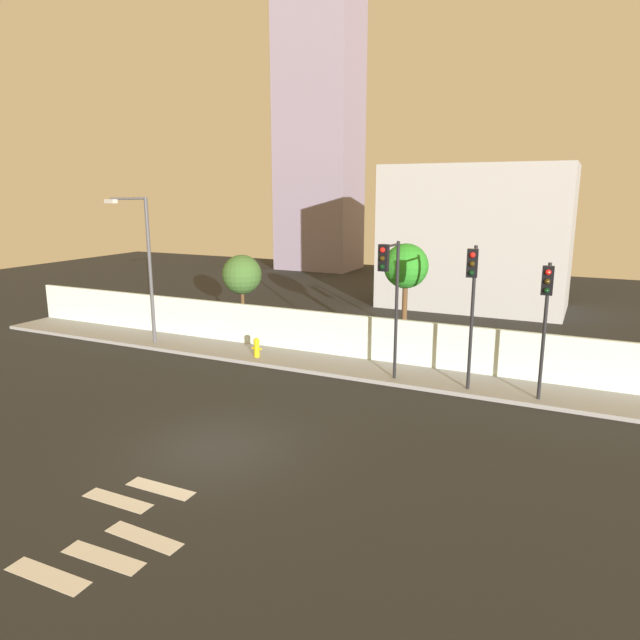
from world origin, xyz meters
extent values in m
plane|color=#252524|center=(0.00, 0.00, 0.00)|extent=(80.00, 80.00, 0.00)
cube|color=gray|center=(0.00, 8.20, 0.07)|extent=(36.00, 2.40, 0.15)
cube|color=silver|center=(0.00, 9.49, 1.05)|extent=(36.00, 0.18, 1.80)
cube|color=silver|center=(0.38, -5.80, 0.00)|extent=(1.81, 0.47, 0.01)
cube|color=silver|center=(0.89, -4.95, 0.00)|extent=(1.81, 0.48, 0.01)
cube|color=silver|center=(1.14, -4.10, 0.00)|extent=(1.81, 0.51, 0.01)
cube|color=silver|center=(-0.42, -3.25, 0.00)|extent=(1.80, 0.44, 0.01)
cube|color=silver|center=(0.11, -2.40, 0.00)|extent=(1.80, 0.45, 0.01)
cylinder|color=black|center=(7.72, 7.55, 2.44)|extent=(0.12, 0.12, 4.59)
cylinder|color=black|center=(7.74, 7.10, 4.64)|extent=(0.11, 0.90, 0.08)
cube|color=black|center=(7.75, 6.65, 4.29)|extent=(0.35, 0.21, 0.90)
sphere|color=red|center=(7.75, 6.53, 4.56)|extent=(0.18, 0.18, 0.18)
sphere|color=#33260A|center=(7.75, 6.53, 4.28)|extent=(0.18, 0.18, 0.18)
sphere|color=black|center=(7.75, 6.53, 4.00)|extent=(0.18, 0.18, 0.18)
cylinder|color=black|center=(5.38, 7.55, 2.67)|extent=(0.12, 0.12, 5.04)
cylinder|color=black|center=(5.45, 6.92, 5.09)|extent=(0.22, 1.27, 0.08)
cube|color=black|center=(5.52, 6.29, 4.74)|extent=(0.36, 0.24, 0.90)
sphere|color=red|center=(5.53, 6.17, 5.01)|extent=(0.18, 0.18, 0.18)
sphere|color=#33260A|center=(5.53, 6.17, 4.73)|extent=(0.18, 0.18, 0.18)
sphere|color=black|center=(5.53, 6.17, 4.45)|extent=(0.18, 0.18, 0.18)
cylinder|color=black|center=(2.67, 7.55, 2.69)|extent=(0.12, 0.12, 5.09)
cylinder|color=black|center=(2.64, 6.84, 5.14)|extent=(0.12, 1.42, 0.08)
cube|color=black|center=(2.62, 6.14, 4.79)|extent=(0.35, 0.21, 0.90)
sphere|color=red|center=(2.62, 6.02, 5.06)|extent=(0.18, 0.18, 0.18)
sphere|color=#33260A|center=(2.62, 6.02, 4.78)|extent=(0.18, 0.18, 0.18)
sphere|color=black|center=(2.62, 6.02, 4.50)|extent=(0.18, 0.18, 0.18)
cylinder|color=#4C4C51|center=(-8.99, 7.75, 3.43)|extent=(0.16, 0.16, 6.56)
cylinder|color=#4C4C51|center=(-9.16, 6.90, 6.66)|extent=(0.43, 1.72, 0.10)
cube|color=beige|center=(-9.32, 6.05, 6.56)|extent=(0.63, 0.35, 0.16)
cylinder|color=gold|center=(-3.45, 7.72, 0.48)|extent=(0.24, 0.24, 0.65)
sphere|color=gold|center=(-3.45, 7.72, 0.84)|extent=(0.26, 0.26, 0.26)
cylinder|color=gold|center=(-3.62, 7.72, 0.51)|extent=(0.10, 0.09, 0.09)
cylinder|color=gold|center=(-3.28, 7.72, 0.51)|extent=(0.10, 0.09, 0.09)
cylinder|color=brown|center=(-6.29, 11.07, 1.26)|extent=(0.18, 0.18, 2.52)
sphere|color=#3C652B|center=(-6.29, 11.07, 3.04)|extent=(1.91, 1.91, 1.91)
cylinder|color=brown|center=(1.89, 11.07, 1.69)|extent=(0.23, 0.23, 3.39)
sphere|color=#2A8A24|center=(1.89, 11.07, 3.91)|extent=(1.89, 1.89, 1.89)
cube|color=#ABABAB|center=(2.41, 23.49, 4.25)|extent=(10.77, 6.00, 8.49)
cube|color=gray|center=(-13.88, 35.49, 13.38)|extent=(6.85, 5.00, 26.76)
camera|label=1|loc=(8.94, -11.97, 6.95)|focal=32.06mm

